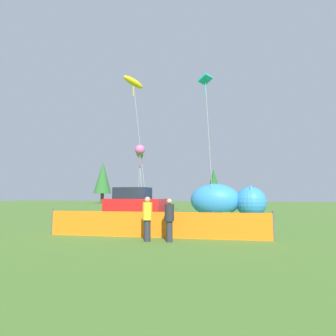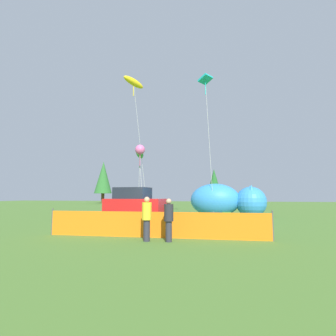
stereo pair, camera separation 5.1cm
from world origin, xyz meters
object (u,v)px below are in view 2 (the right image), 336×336
at_px(spectator_in_red_shirt, 147,217).
at_px(kite_teal_diamond, 206,83).
at_px(kite_green_fish, 140,153).
at_px(kite_yellow_hero, 134,83).
at_px(folding_chair, 227,218).
at_px(spectator_in_grey_shirt, 169,218).
at_px(inflatable_cat, 225,201).
at_px(kite_pink_octopus, 140,150).
at_px(parked_car, 135,205).

xyz_separation_m(spectator_in_red_shirt, kite_teal_diamond, (1.64, 10.75, 9.88)).
bearing_deg(kite_green_fish, kite_teal_diamond, -9.01).
bearing_deg(kite_green_fish, kite_yellow_hero, 174.15).
relative_size(kite_teal_diamond, kite_yellow_hero, 0.91).
bearing_deg(folding_chair, spectator_in_grey_shirt, 157.24).
distance_m(folding_chair, inflatable_cat, 7.70).
bearing_deg(kite_pink_octopus, kite_yellow_hero, 127.76).
relative_size(kite_green_fish, kite_pink_octopus, 1.01).
bearing_deg(kite_pink_octopus, kite_green_fish, 109.19).
relative_size(folding_chair, inflatable_cat, 0.14).
height_order(inflatable_cat, kite_yellow_hero, kite_yellow_hero).
height_order(parked_car, spectator_in_grey_shirt, parked_car).
bearing_deg(folding_chair, inflatable_cat, 3.42).
distance_m(spectator_in_red_shirt, kite_pink_octopus, 11.73).
height_order(spectator_in_grey_shirt, kite_pink_octopus, kite_pink_octopus).
xyz_separation_m(parked_car, spectator_in_grey_shirt, (3.70, -6.68, -0.21)).
distance_m(parked_car, inflatable_cat, 8.00).
relative_size(inflatable_cat, spectator_in_red_shirt, 3.62).
bearing_deg(spectator_in_red_shirt, folding_chair, 56.13).
height_order(spectator_in_red_shirt, kite_pink_octopus, kite_pink_octopus).
height_order(inflatable_cat, spectator_in_grey_shirt, inflatable_cat).
xyz_separation_m(kite_yellow_hero, kite_pink_octopus, (1.18, -1.52, -6.42)).
bearing_deg(parked_car, folding_chair, -14.72).
distance_m(folding_chair, kite_green_fish, 11.24).
distance_m(kite_teal_diamond, kite_pink_octopus, 7.60).
xyz_separation_m(inflatable_cat, spectator_in_red_shirt, (-3.01, -12.17, -0.32)).
height_order(inflatable_cat, kite_green_fish, kite_green_fish).
bearing_deg(spectator_in_grey_shirt, kite_yellow_hero, 115.98).
bearing_deg(spectator_in_red_shirt, inflatable_cat, 76.13).
relative_size(spectator_in_grey_shirt, kite_yellow_hero, 0.13).
relative_size(parked_car, inflatable_cat, 0.66).
distance_m(parked_car, kite_green_fish, 6.67).
relative_size(folding_chair, kite_teal_diamond, 0.08).
distance_m(kite_green_fish, kite_pink_octopus, 1.54).
height_order(parked_car, inflatable_cat, inflatable_cat).
relative_size(parked_car, folding_chair, 4.61).
distance_m(kite_teal_diamond, kite_yellow_hero, 6.63).
xyz_separation_m(parked_car, inflatable_cat, (5.86, 5.45, 0.15)).
relative_size(folding_chair, spectator_in_red_shirt, 0.52).
bearing_deg(kite_yellow_hero, kite_teal_diamond, -8.69).
distance_m(parked_car, spectator_in_red_shirt, 7.30).
relative_size(spectator_in_grey_shirt, kite_teal_diamond, 0.14).
xyz_separation_m(inflatable_cat, kite_teal_diamond, (-1.37, -1.43, 9.56)).
distance_m(folding_chair, spectator_in_grey_shirt, 4.98).
bearing_deg(spectator_in_grey_shirt, kite_pink_octopus, 113.95).
relative_size(inflatable_cat, kite_green_fish, 1.03).
height_order(parked_car, kite_yellow_hero, kite_yellow_hero).
relative_size(spectator_in_grey_shirt, kite_pink_octopus, 0.28).
height_order(inflatable_cat, spectator_in_red_shirt, inflatable_cat).
xyz_separation_m(spectator_in_grey_shirt, kite_green_fish, (-5.02, 11.62, 4.48)).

